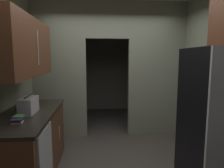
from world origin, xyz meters
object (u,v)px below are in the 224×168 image
Objects in this scene: dishwasher at (46,165)px; book_stack at (18,119)px; refrigerator at (222,124)px; boombox at (28,106)px.

book_stack is at bearing 167.55° from dishwasher.
refrigerator is 2.40m from boombox.
refrigerator is 2.05× the size of dishwasher.
boombox is at bearing 167.35° from refrigerator.
refrigerator reaches higher than boombox.
book_stack is at bearing -89.06° from boombox.
book_stack is (-0.31, 0.07, 0.53)m from dishwasher.
dishwasher is at bearing 177.94° from refrigerator.
refrigerator is 4.87× the size of boombox.
book_stack reaches higher than dishwasher.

